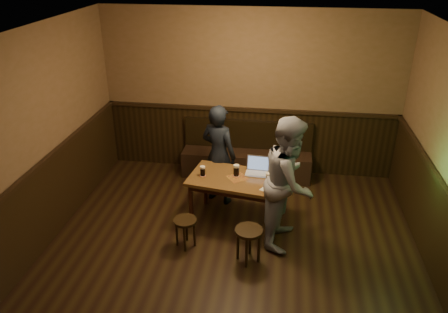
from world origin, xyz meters
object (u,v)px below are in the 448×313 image
pub_table (237,184)px  pint_right (268,178)px  stool_left (185,225)px  bench (247,158)px  stool_right (249,236)px  pint_mid (236,170)px  pint_left (203,171)px  person_suit (219,155)px  laptop (257,169)px  person_grey (289,182)px

pub_table → pint_right: bearing=-2.0°
stool_left → bench: bearing=74.1°
pub_table → stool_right: pub_table is taller
pint_right → pint_mid: bearing=162.4°
bench → pub_table: bearing=-90.0°
stool_right → pint_left: (-0.74, 0.86, 0.41)m
pint_right → person_suit: 1.01m
pint_right → laptop: bearing=121.0°
bench → pint_left: size_ratio=14.86×
stool_left → pint_left: size_ratio=2.82×
pint_right → person_grey: bearing=-41.7°
person_grey → pint_right: bearing=59.5°
stool_left → laptop: laptop is taller
pint_left → laptop: bearing=14.7°
pint_left → person_suit: person_suit is taller
bench → person_grey: person_grey is taller
pub_table → person_suit: person_suit is taller
laptop → person_grey: 0.70m
person_grey → pub_table: bearing=76.1°
bench → stool_left: bearing=-105.9°
stool_right → laptop: laptop is taller
person_suit → bench: bearing=-87.8°
laptop → bench: bearing=105.4°
stool_right → person_suit: size_ratio=0.30×
pint_mid → person_grey: 0.84m
pub_table → stool_right: 0.94m
bench → person_grey: size_ratio=1.24×
stool_right → laptop: 1.13m
laptop → person_grey: size_ratio=0.19×
stool_right → person_suit: 1.59m
person_suit → person_grey: 1.39m
laptop → stool_right: bearing=-87.6°
pint_mid → laptop: size_ratio=0.50×
pint_mid → stool_right: bearing=-73.8°
stool_left → pint_mid: (0.58, 0.75, 0.47)m
pint_mid → laptop: laptop is taller
bench → person_suit: 1.08m
pint_left → person_suit: bearing=75.7°
pub_table → stool_left: (-0.61, -0.69, -0.29)m
pint_right → bench: bearing=105.8°
pint_right → person_suit: size_ratio=0.10×
person_suit → stool_right: bearing=136.3°
bench → stool_left: 2.22m
stool_right → laptop: bearing=89.0°
pub_table → pint_mid: pint_mid is taller
pint_right → stool_left: bearing=-150.0°
laptop → person_suit: bearing=153.3°
stool_right → bench: bearing=96.1°
stool_right → pint_mid: bearing=106.2°
pub_table → pint_mid: size_ratio=8.41×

